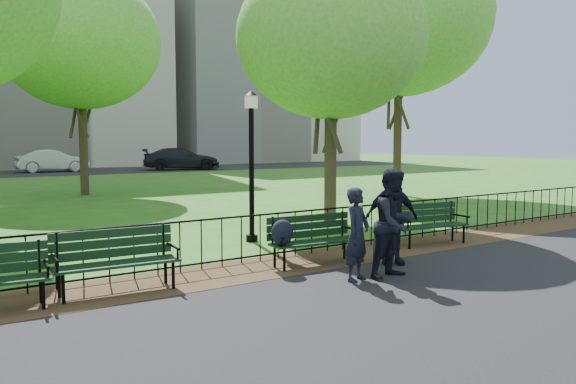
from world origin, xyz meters
TOP-DOWN VIEW (x-y plane):
  - ground at (0.00, 0.00)m, footprint 120.00×120.00m
  - asphalt_path at (0.00, -3.40)m, footprint 60.00×9.20m
  - dirt_strip at (0.00, 1.50)m, footprint 60.00×1.60m
  - far_street at (0.00, 35.00)m, footprint 70.00×9.00m
  - iron_fence at (0.00, 2.00)m, footprint 24.06×0.06m
  - apartment_east at (26.00, 48.00)m, footprint 20.00×15.00m
  - park_bench_main at (-0.69, 1.18)m, footprint 1.86×0.68m
  - park_bench_left_a at (-3.89, 1.40)m, footprint 1.84×0.68m
  - park_bench_right_a at (2.91, 1.38)m, footprint 1.77×0.75m
  - lamppost at (-0.05, 3.89)m, footprint 0.30×0.30m
  - tree_near_e at (3.40, 5.39)m, footprint 5.20×5.20m
  - tree_mid_e at (10.52, 9.83)m, footprint 7.43×7.43m
  - tree_far_c at (-0.25, 17.00)m, footprint 6.46×6.46m
  - person_left at (-0.48, -0.12)m, footprint 0.64×0.54m
  - person_mid at (0.17, -0.29)m, footprint 0.92×0.55m
  - person_right at (0.82, 0.42)m, footprint 1.08×0.74m
  - sedan_silver at (2.35, 35.47)m, footprint 4.81×1.68m
  - sedan_dark at (11.12, 33.04)m, footprint 6.19×4.21m

SIDE VIEW (x-z plane):
  - ground at x=0.00m, z-range 0.00..0.00m
  - asphalt_path at x=0.00m, z-range 0.00..0.01m
  - far_street at x=0.00m, z-range 0.00..0.01m
  - dirt_strip at x=0.00m, z-range 0.01..0.02m
  - iron_fence at x=0.00m, z-range 0.00..1.00m
  - park_bench_right_a at x=2.91m, z-range 0.07..1.04m
  - park_bench_left_a at x=-3.89m, z-range 0.07..1.10m
  - park_bench_main at x=-0.69m, z-range 0.13..1.11m
  - person_left at x=-0.48m, z-range 0.01..1.51m
  - sedan_silver at x=2.35m, z-range 0.01..1.60m
  - sedan_dark at x=11.12m, z-range 0.01..1.68m
  - person_right at x=0.82m, z-range 0.01..1.72m
  - person_mid at x=0.17m, z-range 0.01..1.81m
  - lamppost at x=-0.05m, z-range 0.15..3.49m
  - tree_near_e at x=3.40m, z-range 1.40..8.66m
  - tree_far_c at x=-0.25m, z-range 1.75..10.74m
  - tree_mid_e at x=10.52m, z-range 2.01..12.36m
  - apartment_east at x=26.00m, z-range 0.00..24.00m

